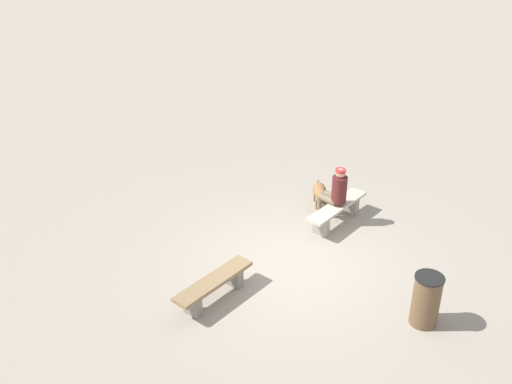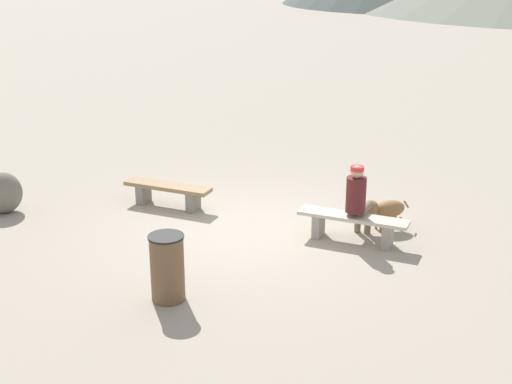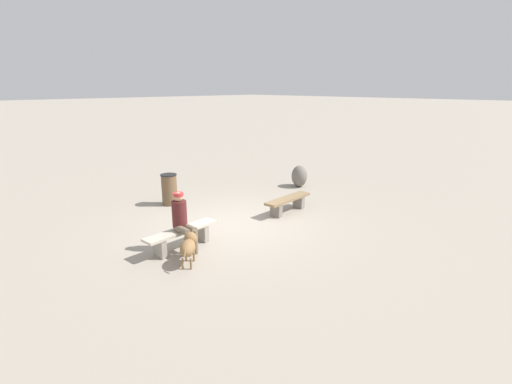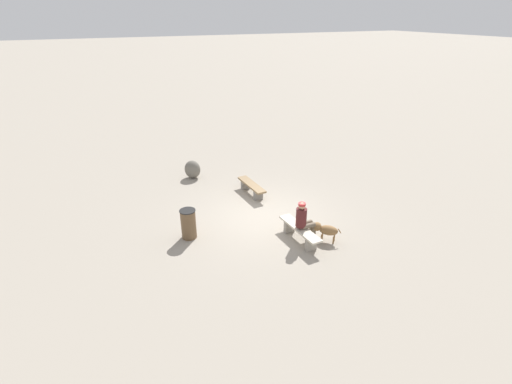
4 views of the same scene
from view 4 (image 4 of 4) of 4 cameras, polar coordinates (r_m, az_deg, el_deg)
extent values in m
cube|color=#9E9384|center=(13.33, 1.14, -3.76)|extent=(210.00, 210.00, 0.06)
cube|color=gray|center=(15.26, -1.60, 1.09)|extent=(0.17, 0.34, 0.37)
cube|color=gray|center=(14.39, 0.33, -0.48)|extent=(0.17, 0.34, 0.37)
cube|color=#8C704C|center=(14.73, -0.67, 1.11)|extent=(1.74, 0.45, 0.07)
cube|color=gray|center=(12.37, 5.00, -5.13)|extent=(0.15, 0.35, 0.41)
cube|color=gray|center=(11.55, 8.20, -7.74)|extent=(0.15, 0.35, 0.41)
cube|color=beige|center=(11.83, 6.60, -5.43)|extent=(1.86, 0.46, 0.06)
cylinder|color=#511E1E|center=(11.61, 6.78, -3.80)|extent=(0.33, 0.33, 0.59)
sphere|color=#D8A87F|center=(11.43, 6.88, -2.09)|extent=(0.21, 0.21, 0.21)
cylinder|color=red|center=(11.40, 6.90, -1.83)|extent=(0.22, 0.22, 0.07)
cylinder|color=#756651|center=(11.79, 7.85, -5.03)|extent=(0.16, 0.44, 0.15)
cylinder|color=#756651|center=(12.03, 8.66, -5.92)|extent=(0.11, 0.11, 0.54)
cylinder|color=#756651|center=(11.93, 7.40, -4.64)|extent=(0.16, 0.44, 0.15)
cylinder|color=#756651|center=(12.16, 8.21, -5.52)|extent=(0.11, 0.11, 0.54)
ellipsoid|color=olive|center=(11.97, 10.79, -5.64)|extent=(0.63, 0.63, 0.31)
sphere|color=olive|center=(11.99, 9.12, -5.11)|extent=(0.28, 0.28, 0.28)
cylinder|color=olive|center=(12.06, 9.74, -6.79)|extent=(0.04, 0.04, 0.23)
cylinder|color=olive|center=(12.21, 9.90, -6.39)|extent=(0.04, 0.04, 0.23)
cylinder|color=olive|center=(12.02, 11.49, -7.07)|extent=(0.04, 0.04, 0.23)
cylinder|color=olive|center=(12.17, 11.63, -6.67)|extent=(0.04, 0.04, 0.23)
cylinder|color=olive|center=(11.92, 12.38, -5.70)|extent=(0.11, 0.11, 0.15)
cylinder|color=brown|center=(12.09, -10.05, -4.78)|extent=(0.47, 0.47, 0.93)
cylinder|color=black|center=(11.86, -10.23, -2.77)|extent=(0.50, 0.50, 0.03)
ellipsoid|color=#6B665B|center=(16.45, -9.47, 3.36)|extent=(0.87, 0.88, 0.77)
camera|label=1|loc=(17.89, -30.38, 23.28)|focal=41.09mm
camera|label=2|loc=(7.32, -62.67, -3.59)|focal=48.24mm
camera|label=3|loc=(13.29, 45.33, 5.27)|focal=26.60mm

